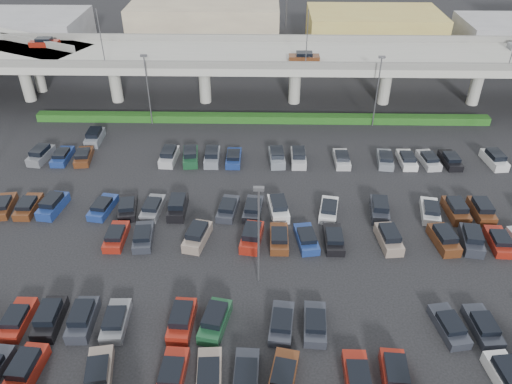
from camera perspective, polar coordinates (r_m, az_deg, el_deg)
ground at (r=52.75m, az=0.42°, el=-3.97°), size 280.00×280.00×0.00m
overpass at (r=77.85m, az=0.60°, el=14.94°), size 150.00×13.00×15.80m
hedge at (r=73.81m, az=0.68°, el=8.43°), size 66.00×1.60×1.10m
parked_cars at (r=49.64m, az=1.19°, el=-5.90°), size 62.93×41.55×1.67m
light_poles at (r=51.05m, az=-4.17°, el=3.01°), size 66.90×48.38×10.30m
distant_buildings at (r=107.93m, az=7.84°, el=18.34°), size 138.00×24.00×9.00m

